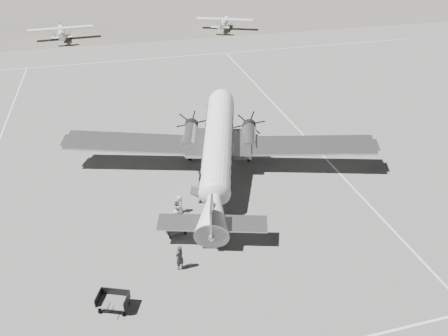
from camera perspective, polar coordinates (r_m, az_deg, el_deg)
ground at (r=34.31m, az=-1.62°, el=-4.95°), size 260.00×260.00×0.00m
taxi_line_right at (r=38.34m, az=16.10°, el=-2.04°), size 0.15×80.00×0.01m
taxi_line_horizon at (r=70.32m, az=-9.52°, el=13.91°), size 90.00×0.15×0.01m
dc3_airliner at (r=36.29m, az=-0.82°, el=2.14°), size 31.94×26.33×5.25m
light_plane_left at (r=84.78m, az=-20.44°, el=16.16°), size 11.61×9.70×2.28m
light_plane_right at (r=87.01m, az=-0.00°, el=18.33°), size 13.64×12.61×2.27m
baggage_cart_near at (r=31.51m, az=-6.34°, el=-7.91°), size 1.70×1.36×0.86m
baggage_cart_far at (r=27.11m, az=-14.28°, el=-16.56°), size 2.22×1.92×1.05m
ground_crew at (r=28.52m, az=-5.85°, el=-11.53°), size 0.80×0.75×1.83m
ramp_agent at (r=32.44m, az=-6.03°, el=-5.37°), size 0.90×1.07×1.97m
passenger at (r=33.37m, az=-5.79°, el=-4.72°), size 0.47×0.72×1.48m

